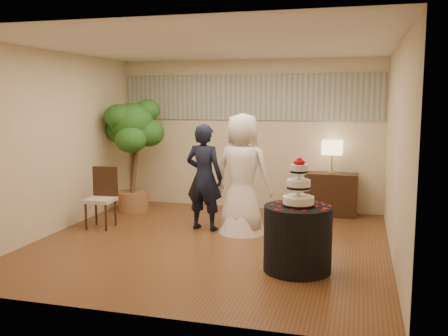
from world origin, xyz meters
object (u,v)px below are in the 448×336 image
(bride, at_px, (243,174))
(cake_table, at_px, (298,239))
(groom, at_px, (204,177))
(console, at_px, (331,194))
(ficus_tree, at_px, (132,155))
(side_chair, at_px, (100,198))
(table_lamp, at_px, (332,157))
(wedding_cake, at_px, (299,182))

(bride, xyz_separation_m, cake_table, (1.05, -1.53, -0.53))
(groom, distance_m, cake_table, 2.32)
(groom, height_order, bride, bride)
(cake_table, height_order, console, cake_table)
(groom, bearing_deg, console, -132.95)
(bride, distance_m, console, 2.06)
(ficus_tree, distance_m, side_chair, 1.40)
(ficus_tree, bearing_deg, groom, -28.71)
(groom, height_order, table_lamp, groom)
(bride, relative_size, console, 2.03)
(groom, height_order, ficus_tree, ficus_tree)
(cake_table, xyz_separation_m, console, (0.22, 3.06, -0.02))
(console, bearing_deg, bride, -128.73)
(table_lamp, bearing_deg, groom, -141.47)
(bride, bearing_deg, groom, 8.78)
(table_lamp, height_order, side_chair, table_lamp)
(wedding_cake, bearing_deg, groom, 137.21)
(side_chair, bearing_deg, console, 25.33)
(table_lamp, xyz_separation_m, side_chair, (-3.54, -1.86, -0.57))
(wedding_cake, distance_m, side_chair, 3.58)
(groom, relative_size, cake_table, 2.06)
(bride, bearing_deg, table_lamp, -119.36)
(cake_table, relative_size, console, 0.89)
(cake_table, distance_m, console, 3.07)
(console, relative_size, ficus_tree, 0.43)
(cake_table, relative_size, side_chair, 0.84)
(cake_table, height_order, table_lamp, table_lamp)
(console, relative_size, side_chair, 0.94)
(bride, bearing_deg, console, -119.36)
(groom, xyz_separation_m, wedding_cake, (1.67, -1.55, 0.25))
(bride, distance_m, ficus_tree, 2.49)
(groom, relative_size, bride, 0.91)
(ficus_tree, bearing_deg, wedding_cake, -36.37)
(groom, height_order, side_chair, groom)
(console, bearing_deg, groom, -140.50)
(bride, distance_m, cake_table, 1.93)
(wedding_cake, bearing_deg, table_lamp, 85.88)
(console, bearing_deg, wedding_cake, -93.15)
(console, xyz_separation_m, side_chair, (-3.54, -1.86, 0.11))
(bride, relative_size, table_lamp, 3.21)
(bride, distance_m, wedding_cake, 1.86)
(bride, xyz_separation_m, ficus_tree, (-2.30, 0.94, 0.12))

